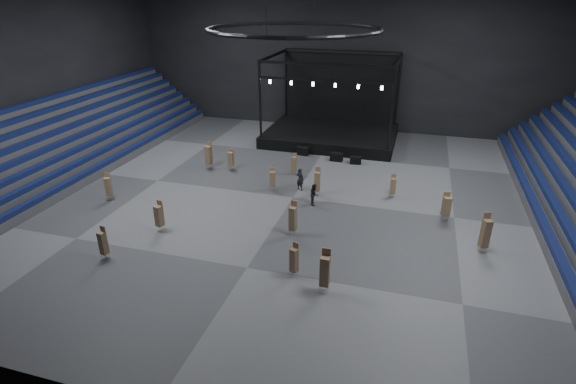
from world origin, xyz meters
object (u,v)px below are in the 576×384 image
(chair_stack_13, at_px, (294,260))
(chair_stack_11, at_px, (317,181))
(chair_stack_2, at_px, (273,178))
(chair_stack_7, at_px, (446,206))
(chair_stack_4, at_px, (393,186))
(man_center, at_px, (300,179))
(chair_stack_5, at_px, (103,242))
(chair_stack_3, at_px, (485,233))
(flight_case_left, at_px, (303,151))
(chair_stack_9, at_px, (231,159))
(chair_stack_8, at_px, (159,215))
(chair_stack_0, at_px, (293,218))
(chair_stack_1, at_px, (209,155))
(crew_member, at_px, (314,194))
(flight_case_mid, at_px, (336,157))
(chair_stack_6, at_px, (294,163))
(chair_stack_10, at_px, (325,270))
(chair_stack_12, at_px, (108,187))
(flight_case_right, at_px, (356,160))
(stage, at_px, (332,126))

(chair_stack_13, bearing_deg, chair_stack_11, 116.85)
(chair_stack_2, relative_size, chair_stack_7, 0.88)
(chair_stack_4, height_order, man_center, chair_stack_4)
(chair_stack_4, bearing_deg, man_center, 175.67)
(chair_stack_5, xyz_separation_m, man_center, (9.12, 13.69, -0.17))
(chair_stack_3, bearing_deg, flight_case_left, 115.83)
(chair_stack_2, height_order, chair_stack_9, chair_stack_9)
(chair_stack_8, distance_m, chair_stack_13, 10.83)
(chair_stack_0, distance_m, chair_stack_2, 7.73)
(chair_stack_9, xyz_separation_m, man_center, (7.34, -2.57, -0.12))
(chair_stack_1, xyz_separation_m, chair_stack_9, (2.15, 0.18, -0.26))
(man_center, relative_size, crew_member, 1.14)
(flight_case_mid, height_order, chair_stack_7, chair_stack_7)
(chair_stack_11, distance_m, crew_member, 1.80)
(chair_stack_6, distance_m, chair_stack_13, 15.96)
(chair_stack_6, bearing_deg, chair_stack_1, -171.87)
(chair_stack_8, distance_m, chair_stack_9, 12.13)
(chair_stack_0, distance_m, chair_stack_10, 6.60)
(chair_stack_0, distance_m, chair_stack_3, 12.47)
(chair_stack_3, bearing_deg, crew_member, 141.02)
(chair_stack_7, relative_size, chair_stack_10, 0.83)
(flight_case_mid, distance_m, crew_member, 10.08)
(chair_stack_13, bearing_deg, chair_stack_4, 90.39)
(flight_case_left, bearing_deg, chair_stack_2, -91.43)
(chair_stack_7, relative_size, chair_stack_9, 1.08)
(chair_stack_1, xyz_separation_m, chair_stack_3, (23.37, -8.61, 0.07))
(chair_stack_0, relative_size, chair_stack_3, 0.91)
(flight_case_left, bearing_deg, chair_stack_9, -132.26)
(chair_stack_4, height_order, chair_stack_10, chair_stack_10)
(chair_stack_3, relative_size, chair_stack_6, 1.40)
(chair_stack_12, bearing_deg, chair_stack_5, -78.56)
(chair_stack_13, xyz_separation_m, man_center, (-2.88, 12.20, -0.17))
(chair_stack_6, relative_size, chair_stack_7, 0.90)
(man_center, bearing_deg, flight_case_right, -92.39)
(stage, xyz_separation_m, chair_stack_11, (1.74, -15.17, -0.21))
(chair_stack_0, distance_m, man_center, 7.64)
(chair_stack_3, bearing_deg, chair_stack_10, -163.77)
(chair_stack_8, bearing_deg, chair_stack_1, 112.94)
(chair_stack_1, height_order, chair_stack_4, chair_stack_1)
(stage, relative_size, chair_stack_8, 6.08)
(chair_stack_10, xyz_separation_m, chair_stack_12, (-19.03, 6.81, -0.18))
(chair_stack_9, xyz_separation_m, chair_stack_12, (-6.78, -8.88, 0.11))
(flight_case_right, relative_size, chair_stack_4, 0.55)
(chair_stack_4, bearing_deg, chair_stack_9, 163.43)
(flight_case_mid, xyz_separation_m, chair_stack_7, (9.95, -10.07, 0.79))
(crew_member, bearing_deg, man_center, 24.95)
(flight_case_left, xyz_separation_m, chair_stack_3, (15.86, -14.70, 1.01))
(chair_stack_4, bearing_deg, chair_stack_5, -148.69)
(chair_stack_5, distance_m, chair_stack_10, 14.04)
(flight_case_mid, distance_m, chair_stack_4, 9.22)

